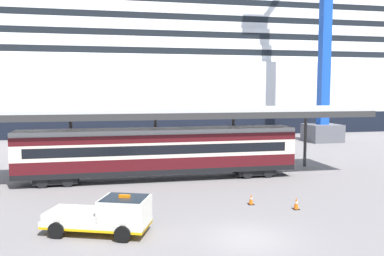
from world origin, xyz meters
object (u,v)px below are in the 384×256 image
at_px(cruise_ship, 153,61).
at_px(traffic_cone_mid, 296,203).
at_px(traffic_cone_near, 251,199).
at_px(dockside_crane, 330,7).
at_px(service_truck, 107,214).
at_px(train_carriage, 160,151).

relative_size(cruise_ship, traffic_cone_mid, 196.22).
relative_size(traffic_cone_near, dockside_crane, 0.01).
relative_size(cruise_ship, traffic_cone_near, 212.46).
bearing_deg(traffic_cone_near, dockside_crane, 52.72).
relative_size(cruise_ship, dockside_crane, 2.56).
bearing_deg(service_truck, train_carriage, 70.66).
distance_m(cruise_ship, train_carriage, 45.07).
xyz_separation_m(train_carriage, service_truck, (-4.09, -11.65, -1.32)).
distance_m(train_carriage, traffic_cone_mid, 12.17).
height_order(service_truck, dockside_crane, dockside_crane).
height_order(traffic_cone_near, traffic_cone_mid, traffic_cone_mid).
xyz_separation_m(traffic_cone_mid, dockside_crane, (18.73, 29.16, 18.00)).
height_order(train_carriage, service_truck, train_carriage).
xyz_separation_m(cruise_ship, service_truck, (-8.39, -55.33, -11.52)).
bearing_deg(service_truck, cruise_ship, 81.37).
relative_size(train_carriage, traffic_cone_near, 31.82).
xyz_separation_m(train_carriage, traffic_cone_near, (4.73, -8.21, -1.97)).
distance_m(train_carriage, dockside_crane, 36.04).
bearing_deg(service_truck, traffic_cone_mid, 9.74).
height_order(train_carriage, dockside_crane, dockside_crane).
bearing_deg(service_truck, traffic_cone_near, 21.29).
bearing_deg(traffic_cone_near, cruise_ship, 90.47).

